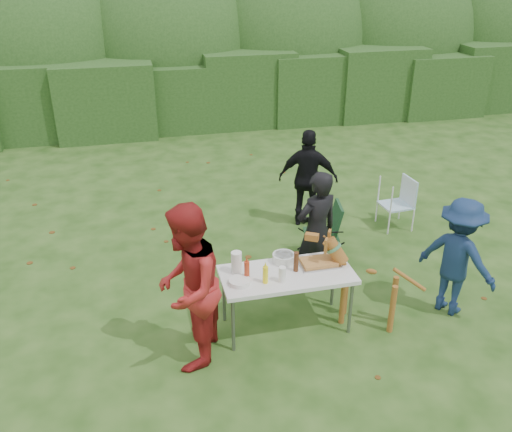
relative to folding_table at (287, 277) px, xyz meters
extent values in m
plane|color=#1E4211|center=(-0.34, 0.08, -0.69)|extent=(80.00, 80.00, 0.00)
cube|color=#23471C|center=(-0.34, 8.08, 0.16)|extent=(22.00, 1.40, 1.70)
ellipsoid|color=#3D6628|center=(-0.34, 9.68, 0.91)|extent=(20.00, 2.60, 3.20)
cube|color=silver|center=(0.00, 0.00, 0.03)|extent=(1.50, 0.70, 0.05)
cylinder|color=slate|center=(-0.68, -0.28, -0.34)|extent=(0.04, 0.04, 0.69)
cylinder|color=slate|center=(0.68, -0.28, -0.34)|extent=(0.04, 0.04, 0.69)
cylinder|color=slate|center=(-0.68, 0.28, -0.34)|extent=(0.04, 0.04, 0.69)
cylinder|color=slate|center=(0.68, 0.28, -0.34)|extent=(0.04, 0.04, 0.69)
imported|color=black|center=(0.60, 0.73, 0.13)|extent=(0.68, 0.54, 1.62)
imported|color=#A31F1F|center=(-1.14, -0.30, 0.23)|extent=(0.95, 1.07, 1.83)
imported|color=black|center=(1.07, 2.48, 0.10)|extent=(1.00, 0.69, 1.57)
imported|color=#14294E|center=(2.06, -0.14, 0.06)|extent=(0.98, 1.11, 1.48)
cube|color=#B7B7BA|center=(0.40, 0.09, 0.06)|extent=(0.45, 0.30, 0.02)
cube|color=#BB7F3F|center=(0.40, 0.09, 0.09)|extent=(0.40, 0.26, 0.04)
cylinder|color=yellow|center=(-0.29, -0.13, 0.15)|extent=(0.06, 0.06, 0.20)
cylinder|color=#BA3719|center=(-0.47, -0.02, 0.16)|extent=(0.06, 0.06, 0.22)
cylinder|color=#47230F|center=(0.11, 0.02, 0.17)|extent=(0.06, 0.06, 0.24)
cylinder|color=white|center=(-0.55, 0.14, 0.18)|extent=(0.12, 0.12, 0.26)
cylinder|color=white|center=(-0.10, -0.15, 0.14)|extent=(0.08, 0.08, 0.18)
cylinder|color=silver|center=(0.03, 0.24, 0.10)|extent=(0.26, 0.26, 0.10)
cylinder|color=white|center=(-0.56, -0.09, 0.08)|extent=(0.24, 0.24, 0.05)
camera|label=1|loc=(-1.53, -4.94, 3.33)|focal=38.00mm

